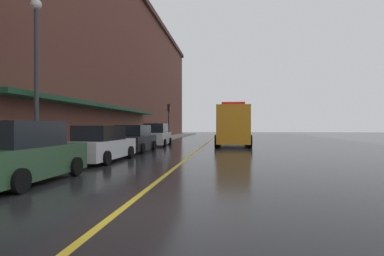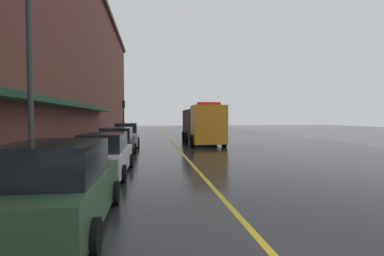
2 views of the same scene
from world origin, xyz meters
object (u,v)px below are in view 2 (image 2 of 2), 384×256
utility_truck (202,125)px  parking_meter_2 (78,146)px  traffic_light_near (124,111)px  street_lamp_left (30,55)px  parked_car_0 (60,188)px  parked_car_1 (105,155)px  parking_meter_1 (75,147)px  parked_car_2 (118,143)px  parking_meter_0 (105,135)px  parked_car_3 (126,136)px

utility_truck → parking_meter_2: bearing=-34.5°
utility_truck → traffic_light_near: size_ratio=1.93×
utility_truck → street_lamp_left: (-8.48, -14.96, 2.70)m
parked_car_0 → parked_car_1: size_ratio=0.92×
traffic_light_near → parking_meter_1: bearing=-90.2°
street_lamp_left → parked_car_2: bearing=75.6°
utility_truck → street_lamp_left: 17.40m
parking_meter_1 → street_lamp_left: 4.55m
utility_truck → parking_meter_1: utility_truck is taller
parked_car_1 → traffic_light_near: 23.58m
parking_meter_0 → utility_truck: bearing=23.9°
parked_car_1 → parked_car_0: bearing=-179.6°
parked_car_1 → parking_meter_2: (-1.46, 1.67, 0.26)m
parked_car_0 → parked_car_2: size_ratio=0.98×
parking_meter_0 → parked_car_0: bearing=-84.8°
parked_car_2 → parking_meter_1: bearing=163.6°
parked_car_0 → parked_car_1: (0.08, 5.60, -0.05)m
utility_truck → parking_meter_1: (-7.88, -11.93, -0.64)m
parked_car_0 → utility_truck: bearing=-18.9°
parked_car_1 → utility_truck: bearing=-25.1°
parked_car_2 → parking_meter_2: size_ratio=3.44×
parked_car_3 → utility_truck: bearing=-80.2°
parking_meter_1 → parked_car_3: bearing=82.7°
parked_car_1 → traffic_light_near: traffic_light_near is taller
parked_car_0 → parked_car_3: parked_car_3 is taller
traffic_light_near → parked_car_2: bearing=-86.0°
parked_car_2 → utility_truck: (6.56, 7.48, 0.88)m
parked_car_0 → parked_car_2: parked_car_0 is taller
parked_car_1 → parked_car_3: parked_car_3 is taller
parked_car_2 → parking_meter_0: size_ratio=3.44×
utility_truck → parking_meter_1: bearing=-33.2°
parked_car_1 → utility_truck: 14.55m
parked_car_1 → street_lamp_left: 4.57m
parking_meter_0 → parking_meter_2: size_ratio=1.00×
parked_car_1 → parked_car_2: bearing=2.6°
parking_meter_0 → parking_meter_1: same height
utility_truck → parking_meter_1: size_ratio=6.23×
parked_car_3 → traffic_light_near: bearing=4.2°
parked_car_0 → traffic_light_near: (-1.32, 29.02, 2.30)m
parked_car_0 → parking_meter_1: size_ratio=3.38×
street_lamp_left → parking_meter_0: bearing=87.0°
parked_car_2 → utility_truck: size_ratio=0.55×
utility_truck → parking_meter_0: 8.65m
parked_car_3 → parked_car_1: bearing=178.5°
parking_meter_1 → street_lamp_left: size_ratio=0.19×
parked_car_0 → street_lamp_left: bearing=28.7°
parked_car_3 → parked_car_2: bearing=177.7°
parking_meter_0 → parked_car_3: bearing=57.7°
parking_meter_0 → parking_meter_2: bearing=-90.0°
utility_truck → parked_car_0: bearing=-19.0°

